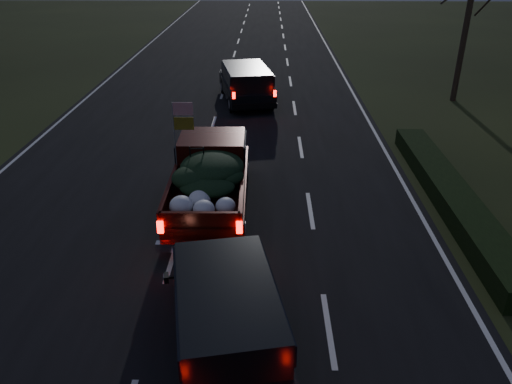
# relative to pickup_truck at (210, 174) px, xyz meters

# --- Properties ---
(ground) EXTENTS (120.00, 120.00, 0.00)m
(ground) POSITION_rel_pickup_truck_xyz_m (-0.69, -2.66, -1.06)
(ground) COLOR black
(ground) RESTS_ON ground
(road_asphalt) EXTENTS (14.00, 120.00, 0.02)m
(road_asphalt) POSITION_rel_pickup_truck_xyz_m (-0.69, -2.66, -1.05)
(road_asphalt) COLOR black
(road_asphalt) RESTS_ON ground
(hedge_row) EXTENTS (1.00, 10.00, 0.60)m
(hedge_row) POSITION_rel_pickup_truck_xyz_m (7.11, 0.34, -0.76)
(hedge_row) COLOR black
(hedge_row) RESTS_ON ground
(pickup_truck) EXTENTS (2.18, 5.45, 2.84)m
(pickup_truck) POSITION_rel_pickup_truck_xyz_m (0.00, 0.00, 0.00)
(pickup_truck) COLOR #380C07
(pickup_truck) RESTS_ON ground
(lead_suv) EXTENTS (2.96, 5.20, 1.41)m
(lead_suv) POSITION_rel_pickup_truck_xyz_m (0.61, 10.77, 0.00)
(lead_suv) COLOR black
(lead_suv) RESTS_ON ground
(rear_suv) EXTENTS (2.65, 4.69, 1.27)m
(rear_suv) POSITION_rel_pickup_truck_xyz_m (0.90, -5.74, -0.10)
(rear_suv) COLOR black
(rear_suv) RESTS_ON ground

